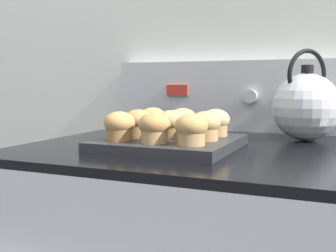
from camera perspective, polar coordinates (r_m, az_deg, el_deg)
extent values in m
cube|color=silver|center=(1.35, 9.23, 10.92)|extent=(8.00, 0.05, 2.40)
cube|color=black|center=(1.00, 3.81, -2.91)|extent=(0.74, 0.68, 0.02)
cube|color=#B7BABF|center=(1.29, 8.54, 4.06)|extent=(0.73, 0.05, 0.21)
cube|color=#B72D23|center=(1.31, 1.26, 4.88)|extent=(0.07, 0.01, 0.03)
cylinder|color=#B7BABF|center=(1.24, 11.09, 3.95)|extent=(0.04, 0.02, 0.04)
cylinder|color=#B7BABF|center=(1.22, 15.54, 3.82)|extent=(0.04, 0.02, 0.04)
cylinder|color=#B7BABF|center=(1.21, 20.08, 3.67)|extent=(0.04, 0.02, 0.04)
cube|color=#28282D|center=(0.93, 0.27, -2.34)|extent=(0.28, 0.28, 0.02)
cylinder|color=olive|center=(0.89, -6.58, -1.04)|extent=(0.05, 0.05, 0.03)
ellipsoid|color=tan|center=(0.89, -6.59, 0.46)|extent=(0.07, 0.07, 0.05)
cylinder|color=tan|center=(0.85, -1.87, -1.32)|extent=(0.05, 0.05, 0.03)
ellipsoid|color=#B2844C|center=(0.85, -1.87, 0.25)|extent=(0.07, 0.07, 0.05)
cylinder|color=tan|center=(0.82, 3.17, -1.58)|extent=(0.05, 0.05, 0.03)
ellipsoid|color=tan|center=(0.82, 3.18, 0.04)|extent=(0.07, 0.07, 0.05)
cylinder|color=#A37A4C|center=(0.96, -4.06, -0.53)|extent=(0.05, 0.05, 0.03)
ellipsoid|color=#B2844C|center=(0.96, -4.07, 0.86)|extent=(0.07, 0.07, 0.05)
cylinder|color=#A37A4C|center=(0.93, 0.48, -0.74)|extent=(0.05, 0.05, 0.03)
ellipsoid|color=tan|center=(0.92, 0.48, 0.70)|extent=(0.07, 0.07, 0.05)
cylinder|color=tan|center=(0.89, 5.07, -1.00)|extent=(0.05, 0.05, 0.03)
ellipsoid|color=tan|center=(0.89, 5.09, 0.49)|extent=(0.07, 0.07, 0.05)
cylinder|color=#A37A4C|center=(1.03, -2.09, -0.07)|extent=(0.05, 0.05, 0.03)
ellipsoid|color=tan|center=(1.03, -2.09, 1.22)|extent=(0.07, 0.07, 0.05)
cylinder|color=tan|center=(1.00, 2.01, -0.24)|extent=(0.05, 0.05, 0.03)
ellipsoid|color=tan|center=(1.00, 2.02, 1.09)|extent=(0.07, 0.07, 0.05)
cylinder|color=tan|center=(0.97, 6.44, -0.46)|extent=(0.05, 0.05, 0.03)
ellipsoid|color=tan|center=(0.97, 6.46, 0.91)|extent=(0.07, 0.07, 0.05)
sphere|color=silver|center=(1.10, 18.20, 2.46)|extent=(0.17, 0.17, 0.17)
cylinder|color=black|center=(1.10, 18.35, 7.34)|extent=(0.03, 0.03, 0.02)
cone|color=silver|center=(1.16, 20.86, 3.56)|extent=(0.07, 0.08, 0.06)
torus|color=black|center=(1.10, 18.33, 6.60)|extent=(0.09, 0.11, 0.13)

